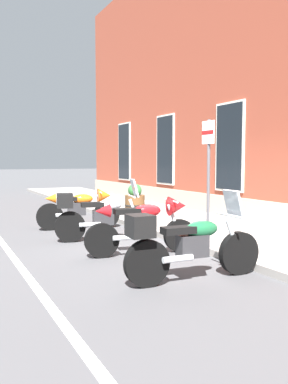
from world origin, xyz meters
TOP-DOWN VIEW (x-y plane):
  - ground_plane at (0.00, 0.00)m, footprint 140.00×140.00m
  - sidewalk at (0.00, 1.52)m, footprint 31.47×3.04m
  - lane_stripe at (0.00, -3.20)m, footprint 31.47×0.12m
  - motorcycle_orange_sport at (-2.40, -1.16)m, footprint 0.68×2.07m
  - motorcycle_silver_touring at (-0.78, -1.28)m, footprint 0.83×2.14m
  - motorcycle_red_sport at (0.78, -0.96)m, footprint 0.64×2.12m
  - motorcycle_green_touring at (2.53, -1.19)m, footprint 0.62×2.18m
  - parking_sign at (0.83, 0.36)m, footprint 0.36×0.07m
  - barrel_planter at (-3.33, 0.76)m, footprint 0.61×0.61m

SIDE VIEW (x-z plane):
  - ground_plane at x=0.00m, z-range 0.00..0.00m
  - lane_stripe at x=0.00m, z-range 0.00..0.01m
  - sidewalk at x=0.00m, z-range 0.00..0.13m
  - barrel_planter at x=-3.33m, z-range 0.06..0.97m
  - motorcycle_green_touring at x=2.53m, z-range -0.11..1.18m
  - motorcycle_silver_touring at x=-0.78m, z-range -0.11..1.21m
  - motorcycle_orange_sport at x=-2.40m, z-range 0.05..1.06m
  - motorcycle_red_sport at x=0.78m, z-range 0.05..1.10m
  - parking_sign at x=0.83m, z-range 0.48..2.87m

